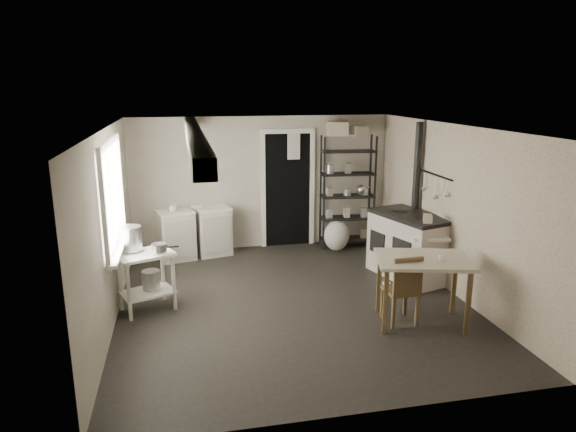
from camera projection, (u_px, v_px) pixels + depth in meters
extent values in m
plane|color=black|center=(293.00, 301.00, 6.86)|extent=(5.00, 5.00, 0.00)
plane|color=white|center=(293.00, 127.00, 6.30)|extent=(5.00, 5.00, 0.00)
cube|color=#BDB3A1|center=(262.00, 183.00, 8.95)|extent=(4.50, 0.02, 2.30)
cube|color=#BDB3A1|center=(358.00, 292.00, 4.21)|extent=(4.50, 0.02, 2.30)
cube|color=#BDB3A1|center=(109.00, 228.00, 6.13)|extent=(0.02, 5.00, 2.30)
cube|color=#BDB3A1|center=(453.00, 209.00, 7.03)|extent=(0.02, 5.00, 2.30)
cylinder|color=silver|center=(130.00, 238.00, 6.43)|extent=(0.33, 0.33, 0.30)
cylinder|color=silver|center=(159.00, 248.00, 6.35)|extent=(0.19, 0.19, 0.10)
cylinder|color=silver|center=(151.00, 280.00, 6.56)|extent=(0.25, 0.25, 0.25)
imported|color=silver|center=(196.00, 201.00, 8.44)|extent=(0.33, 0.33, 0.07)
imported|color=silver|center=(172.00, 202.00, 8.31)|extent=(0.16, 0.16, 0.10)
imported|color=silver|center=(330.00, 171.00, 8.90)|extent=(0.09, 0.10, 0.19)
cube|color=beige|center=(337.00, 133.00, 8.73)|extent=(0.39, 0.35, 0.24)
cube|color=beige|center=(359.00, 134.00, 8.81)|extent=(0.29, 0.28, 0.16)
cube|color=beige|center=(428.00, 219.00, 7.06)|extent=(0.19, 0.23, 0.29)
imported|color=silver|center=(441.00, 263.00, 5.93)|extent=(0.12, 0.12, 0.09)
ellipsoid|color=silver|center=(336.00, 237.00, 8.92)|extent=(0.55, 0.52, 0.53)
cylinder|color=silver|center=(386.00, 288.00, 7.11)|extent=(0.13, 0.13, 0.15)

